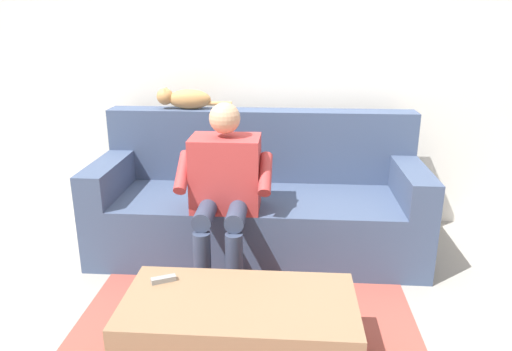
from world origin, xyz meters
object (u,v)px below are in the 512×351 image
at_px(coffee_table, 240,332).
at_px(person_solo_seated, 225,182).
at_px(couch, 258,203).
at_px(remote_gray, 164,279).
at_px(cat_on_backrest, 184,99).

relative_size(coffee_table, person_solo_seated, 0.98).
relative_size(couch, coffee_table, 2.08).
bearing_deg(coffee_table, remote_gray, -18.52).
bearing_deg(cat_on_backrest, remote_gray, 97.02).
distance_m(couch, cat_on_backrest, 0.91).
relative_size(coffee_table, remote_gray, 8.97).
bearing_deg(person_solo_seated, cat_on_backrest, -60.79).
distance_m(couch, remote_gray, 1.18).
xyz_separation_m(couch, coffee_table, (0.00, 1.25, -0.15)).
bearing_deg(cat_on_backrest, person_solo_seated, 119.21).
relative_size(person_solo_seated, cat_on_backrest, 2.00).
bearing_deg(remote_gray, coffee_table, -44.18).
distance_m(cat_on_backrest, remote_gray, 1.53).
height_order(couch, person_solo_seated, person_solo_seated).
distance_m(coffee_table, cat_on_backrest, 1.80).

